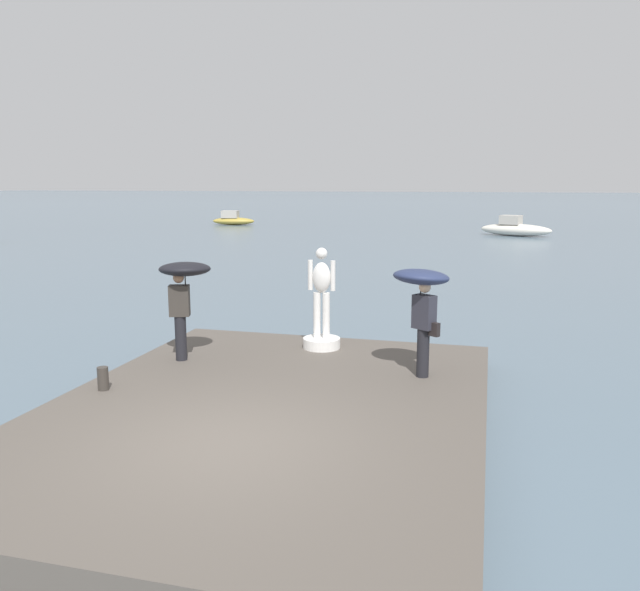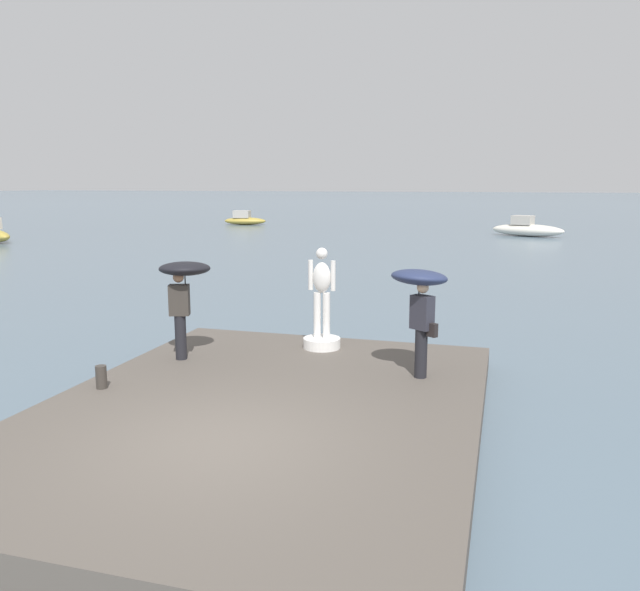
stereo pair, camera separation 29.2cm
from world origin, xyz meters
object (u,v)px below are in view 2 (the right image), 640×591
object	(u,v)px
statue_white_figure	(322,315)
boat_far	(244,220)
mooring_bollard	(101,377)
onlooker_left	(183,282)
onlooker_right	(420,292)
boat_leftward	(527,229)

from	to	relation	value
statue_white_figure	boat_far	size ratio (longest dim) A/B	0.53
mooring_bollard	boat_far	size ratio (longest dim) A/B	0.10
statue_white_figure	mooring_bollard	size ratio (longest dim) A/B	5.38
onlooker_left	mooring_bollard	xyz separation A→B (m)	(-0.49, -2.05, -1.34)
onlooker_right	boat_far	distance (m)	47.62
statue_white_figure	onlooker_left	world-z (taller)	statue_white_figure
onlooker_right	mooring_bollard	distance (m)	5.64
statue_white_figure	onlooker_left	xyz separation A→B (m)	(-2.34, -1.54, 0.83)
mooring_bollard	boat_far	distance (m)	47.61
statue_white_figure	onlooker_right	xyz separation A→B (m)	(2.20, -1.41, 0.83)
mooring_bollard	boat_leftward	distance (m)	39.65
onlooker_right	boat_far	size ratio (longest dim) A/B	0.50
statue_white_figure	boat_leftward	size ratio (longest dim) A/B	0.40
onlooker_left	boat_far	size ratio (longest dim) A/B	0.49
statue_white_figure	onlooker_right	bearing A→B (deg)	-32.70
onlooker_left	statue_white_figure	bearing A→B (deg)	33.31
onlooker_left	boat_far	distance (m)	45.89
statue_white_figure	boat_leftward	distance (m)	35.64
onlooker_right	boat_leftward	bearing A→B (deg)	85.54
onlooker_right	boat_far	xyz separation A→B (m)	(-21.26, 42.58, -1.47)
onlooker_left	boat_far	bearing A→B (deg)	111.39
onlooker_right	mooring_bollard	size ratio (longest dim) A/B	5.02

